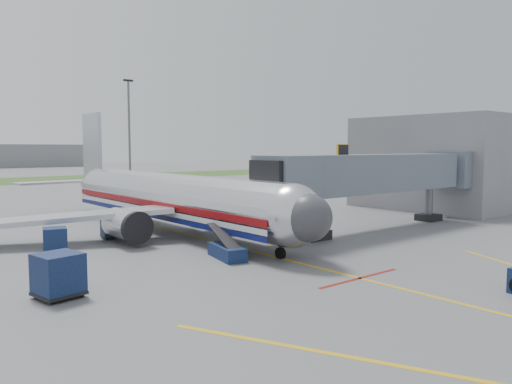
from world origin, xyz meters
TOP-DOWN VIEW (x-y plane):
  - ground at (0.00, 0.00)m, footprint 400.00×400.00m
  - apron_markings at (0.00, -7.40)m, footprint 21.52×50.00m
  - airliner at (0.00, 15.25)m, footprint 32.10×35.67m
  - jet_bridge at (12.86, 5.00)m, footprint 25.30×4.00m
  - terminal at (30.00, 10.00)m, footprint 10.00×16.00m
  - light_mast_right at (25.00, 75.00)m, footprint 2.00×0.44m
  - baggage_cart_a at (-5.01, 14.89)m, footprint 1.58×1.58m
  - baggage_cart_b at (-12.89, 2.37)m, footprint 2.13×2.13m
  - baggage_cart_c at (-9.83, 12.47)m, footprint 1.78×1.78m
  - belt_loader at (-2.49, 4.04)m, footprint 1.92×3.97m
  - ground_power_cart at (4.71, 8.00)m, footprint 1.88×1.46m

SIDE VIEW (x-z plane):
  - ground at x=0.00m, z-range 0.00..0.00m
  - apron_markings at x=0.00m, z-range 0.00..0.01m
  - belt_loader at x=-2.49m, z-range -0.47..1.40m
  - ground_power_cart at x=4.71m, z-range -0.01..1.33m
  - baggage_cart_a at x=-5.01m, z-range 0.01..1.53m
  - baggage_cart_c at x=-9.83m, z-range 0.01..1.57m
  - baggage_cart_b at x=-12.89m, z-range 0.02..2.00m
  - airliner at x=0.00m, z-range -2.48..7.77m
  - jet_bridge at x=12.86m, z-range 1.02..7.92m
  - terminal at x=30.00m, z-range 0.00..10.00m
  - light_mast_right at x=25.00m, z-range 0.58..20.98m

